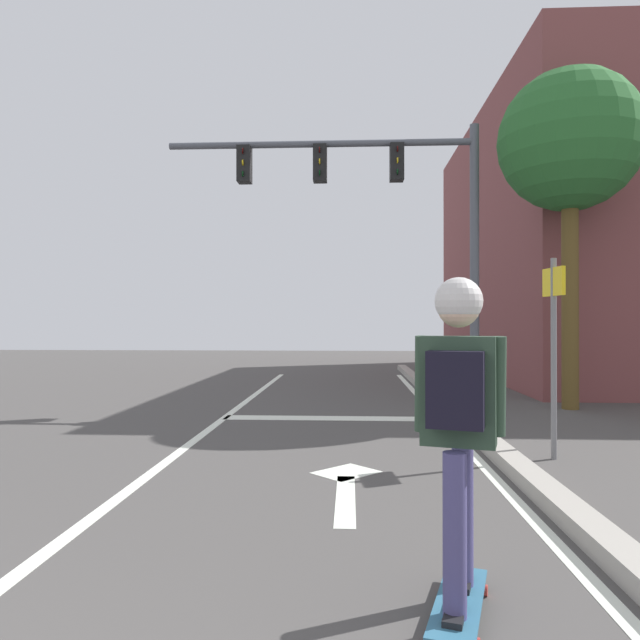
{
  "coord_description": "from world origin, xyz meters",
  "views": [
    {
      "loc": [
        1.84,
        -0.21,
        1.44
      ],
      "look_at": [
        1.48,
        6.62,
        1.47
      ],
      "focal_mm": 32.89,
      "sensor_mm": 36.0,
      "label": 1
    }
  ],
  "objects_px": {
    "roadside_tree": "(570,143)",
    "street_sign_post": "(554,327)",
    "skateboard": "(459,603)",
    "skater": "(458,398)",
    "traffic_signal_mast": "(378,197)"
  },
  "relations": [
    {
      "from": "skateboard",
      "to": "roadside_tree",
      "type": "distance_m",
      "value": 8.9
    },
    {
      "from": "skateboard",
      "to": "roadside_tree",
      "type": "bearing_deg",
      "value": 66.06
    },
    {
      "from": "skateboard",
      "to": "traffic_signal_mast",
      "type": "bearing_deg",
      "value": 90.36
    },
    {
      "from": "skater",
      "to": "roadside_tree",
      "type": "bearing_deg",
      "value": 66.08
    },
    {
      "from": "street_sign_post",
      "to": "traffic_signal_mast",
      "type": "bearing_deg",
      "value": 112.51
    },
    {
      "from": "traffic_signal_mast",
      "to": "skateboard",
      "type": "bearing_deg",
      "value": -89.64
    },
    {
      "from": "skater",
      "to": "roadside_tree",
      "type": "relative_size",
      "value": 0.28
    },
    {
      "from": "traffic_signal_mast",
      "to": "street_sign_post",
      "type": "bearing_deg",
      "value": -67.49
    },
    {
      "from": "skateboard",
      "to": "traffic_signal_mast",
      "type": "xyz_separation_m",
      "value": [
        -0.05,
        7.43,
        3.59
      ]
    },
    {
      "from": "skater",
      "to": "skateboard",
      "type": "bearing_deg",
      "value": 73.6
    },
    {
      "from": "traffic_signal_mast",
      "to": "skater",
      "type": "bearing_deg",
      "value": -89.68
    },
    {
      "from": "skateboard",
      "to": "roadside_tree",
      "type": "relative_size",
      "value": 0.15
    },
    {
      "from": "skater",
      "to": "roadside_tree",
      "type": "distance_m",
      "value": 8.47
    },
    {
      "from": "street_sign_post",
      "to": "skater",
      "type": "bearing_deg",
      "value": -115.39
    },
    {
      "from": "roadside_tree",
      "to": "street_sign_post",
      "type": "bearing_deg",
      "value": -112.53
    }
  ]
}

